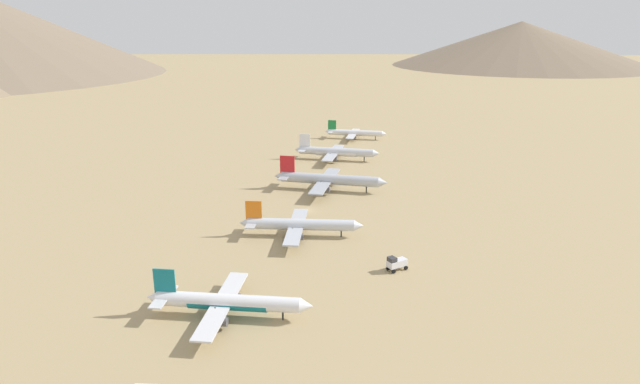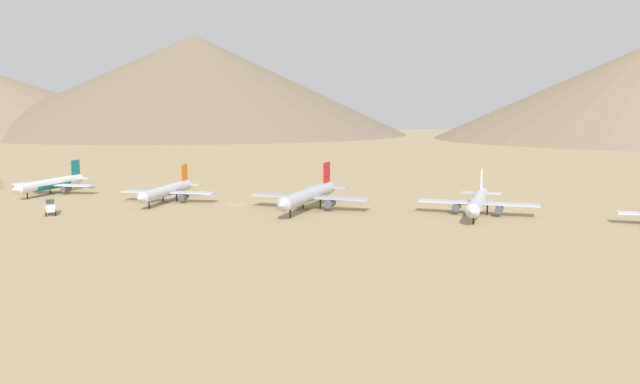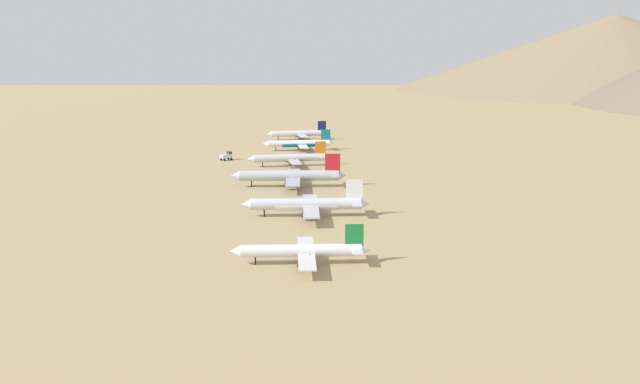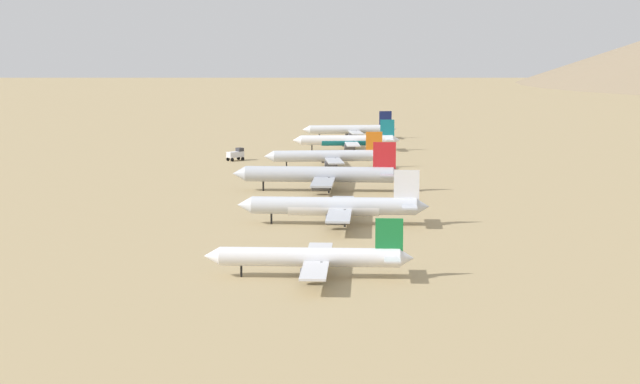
% 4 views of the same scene
% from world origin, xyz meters
% --- Properties ---
extents(ground_plane, '(1800.00, 1800.00, 0.00)m').
position_xyz_m(ground_plane, '(0.00, 0.00, 0.00)').
color(ground_plane, tan).
extents(parked_jet_0, '(35.89, 29.22, 10.35)m').
position_xyz_m(parked_jet_0, '(-8.48, -111.85, 3.48)').
color(parked_jet_0, silver).
rests_on(parked_jet_0, ground).
extents(parked_jet_1, '(36.29, 29.45, 10.47)m').
position_xyz_m(parked_jet_1, '(-5.93, -69.64, 3.48)').
color(parked_jet_1, white).
rests_on(parked_jet_1, ground).
extents(parked_jet_2, '(36.62, 29.80, 10.56)m').
position_xyz_m(parked_jet_2, '(1.11, -22.38, 3.55)').
color(parked_jet_2, silver).
rests_on(parked_jet_2, ground).
extents(parked_jet_3, '(42.83, 34.82, 12.35)m').
position_xyz_m(parked_jet_3, '(3.53, 23.57, 4.16)').
color(parked_jet_3, '#B2B7C1').
rests_on(parked_jet_3, ground).
extents(parked_jet_4, '(39.13, 31.80, 11.28)m').
position_xyz_m(parked_jet_4, '(0.88, 69.65, 3.75)').
color(parked_jet_4, silver).
rests_on(parked_jet_4, ground).
extents(parked_jet_5, '(33.34, 27.08, 9.62)m').
position_xyz_m(parked_jet_5, '(5.45, 116.45, 3.24)').
color(parked_jet_5, white).
rests_on(parked_jet_5, ground).
extents(service_truck, '(5.58, 5.26, 3.90)m').
position_xyz_m(service_truck, '(29.58, -41.50, 2.08)').
color(service_truck, silver).
rests_on(service_truck, ground).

